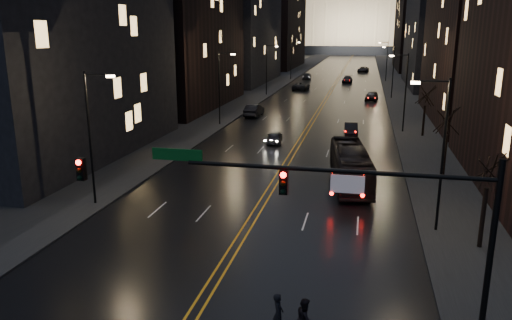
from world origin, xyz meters
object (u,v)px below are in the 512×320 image
Objects in this scene: bus at (350,166)px; traffic_signal at (344,198)px; oncoming_car_a at (275,137)px; oncoming_car_b at (254,110)px; pedestrian_a at (278,314)px; receding_car_a at (351,129)px; pedestrian_b at (305,318)px.

traffic_signal is at bearing -96.86° from bus.
bus reaches higher than oncoming_car_a.
pedestrian_a is at bearing 106.11° from oncoming_car_b.
bus is at bearing -17.79° from pedestrian_a.
oncoming_car_a is at bearing 105.01° from traffic_signal.
traffic_signal is 32.76m from oncoming_car_a.
receding_car_a is 39.73m from pedestrian_a.
receding_car_a is at bearing 91.11° from traffic_signal.
oncoming_car_a is (-8.21, 12.77, -0.79)m from bus.
receding_car_a is 39.70m from pedestrian_b.
oncoming_car_a is 2.34× the size of pedestrian_b.
receding_car_a is 2.45× the size of pedestrian_b.
oncoming_car_b is at bearing 108.39° from bus.
bus is 2.69× the size of oncoming_car_a.
oncoming_car_b reaches higher than oncoming_car_a.
pedestrian_b is at bearing -120.80° from traffic_signal.
bus is 5.99× the size of pedestrian_a.
bus reaches higher than pedestrian_a.
pedestrian_a reaches higher than receding_car_a.
oncoming_car_b is (-5.74, 15.98, 0.17)m from oncoming_car_a.
bus is at bearing 90.62° from traffic_signal.
receding_car_a is at bearing -14.32° from pedestrian_a.
traffic_signal is 49.59m from oncoming_car_b.
pedestrian_a is (6.17, -33.34, 0.21)m from oncoming_car_a.
pedestrian_a is (-2.23, -2.00, -4.23)m from traffic_signal.
traffic_signal is at bearing -38.99° from pedestrian_b.
bus is 19.15m from receding_car_a.
bus is at bearing -10.94° from pedestrian_b.
pedestrian_b is at bearing -102.15° from pedestrian_a.
pedestrian_a reaches higher than pedestrian_b.
oncoming_car_b is at bearing 106.64° from traffic_signal.
traffic_signal is 4.46× the size of oncoming_car_a.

